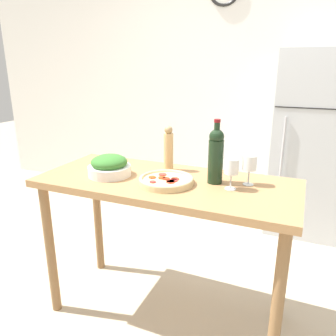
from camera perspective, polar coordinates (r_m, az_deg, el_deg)
The scene contains 10 objects.
ground_plane at distance 2.26m, azimuth -0.33°, elevation -23.69°, with size 14.00×14.00×0.00m, color #BCAD93.
wall_back at distance 3.56m, azimuth 12.36°, elevation 14.05°, with size 6.40×0.08×2.60m.
refrigerator at distance 3.20m, azimuth 24.04°, elevation 3.68°, with size 0.69×0.64×1.62m.
prep_counter at distance 1.85m, azimuth -0.37°, elevation -5.63°, with size 1.43×0.61×0.88m.
wine_bottle at distance 1.74m, azimuth 8.33°, elevation 2.33°, with size 0.08×0.08×0.34m.
wine_glass_near at distance 1.67m, azimuth 11.03°, elevation 0.04°, with size 0.07×0.07×0.16m.
wine_glass_far at distance 1.75m, azimuth 14.04°, elevation 0.73°, with size 0.07×0.07×0.16m.
pepper_mill at distance 1.94m, azimuth 0.09°, elevation 3.31°, with size 0.06×0.06×0.27m.
salad_bowl at distance 1.90m, azimuth -10.18°, elevation 0.31°, with size 0.24×0.24×0.12m.
homemade_pizza at distance 1.74m, azimuth -0.31°, elevation -2.16°, with size 0.29×0.29×0.04m.
Camera 1 is at (0.68, -1.56, 1.48)m, focal length 35.00 mm.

